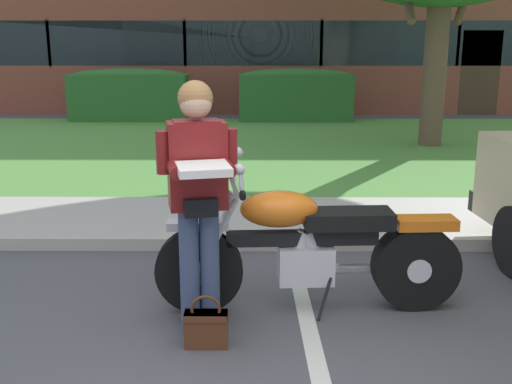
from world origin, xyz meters
name	(u,v)px	position (x,y,z in m)	size (l,w,h in m)	color
curb_strip	(263,242)	(0.00, 2.67, 0.06)	(60.00, 0.20, 0.12)	#ADA89E
concrete_walk	(263,218)	(0.00, 3.52, 0.04)	(60.00, 1.50, 0.08)	#ADA89E
grass_lawn	(262,147)	(0.00, 7.94, 0.03)	(60.00, 7.33, 0.06)	#518E3D
motorcycle	(320,247)	(0.41, 1.33, 0.49)	(2.24, 0.82, 1.26)	black
rider_person	(198,187)	(-0.44, 1.04, 1.01)	(0.53, 0.63, 1.70)	black
handbag	(206,326)	(-0.38, 0.76, 0.14)	(0.28, 0.13, 0.36)	#562D19
hedge_left	(130,94)	(-3.07, 11.43, 0.65)	(2.70, 0.90, 1.24)	#286028
hedge_center_left	(296,94)	(0.79, 11.43, 0.65)	(2.60, 0.90, 1.24)	#286028
brick_building	(307,43)	(1.50, 17.58, 1.72)	(20.30, 9.59, 3.44)	brown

